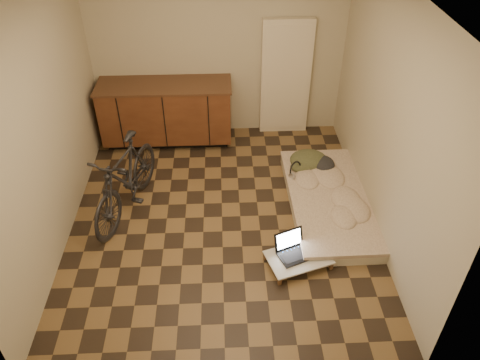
{
  "coord_description": "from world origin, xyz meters",
  "views": [
    {
      "loc": [
        0.03,
        -4.14,
        3.78
      ],
      "look_at": [
        0.22,
        0.0,
        0.55
      ],
      "focal_mm": 35.0,
      "sensor_mm": 36.0,
      "label": 1
    }
  ],
  "objects_px": {
    "bicycle": "(125,176)",
    "futon": "(328,201)",
    "lap_desk": "(298,258)",
    "laptop": "(293,250)"
  },
  "relations": [
    {
      "from": "futon",
      "to": "laptop",
      "type": "xyz_separation_m",
      "value": [
        -0.56,
        -0.85,
        0.07
      ]
    },
    {
      "from": "futon",
      "to": "bicycle",
      "type": "bearing_deg",
      "value": 178.03
    },
    {
      "from": "futon",
      "to": "lap_desk",
      "type": "relative_size",
      "value": 2.62
    },
    {
      "from": "futon",
      "to": "lap_desk",
      "type": "distance_m",
      "value": 1.04
    },
    {
      "from": "bicycle",
      "to": "laptop",
      "type": "height_order",
      "value": "bicycle"
    },
    {
      "from": "futon",
      "to": "laptop",
      "type": "distance_m",
      "value": 1.02
    },
    {
      "from": "lap_desk",
      "to": "laptop",
      "type": "relative_size",
      "value": 1.78
    },
    {
      "from": "bicycle",
      "to": "futon",
      "type": "height_order",
      "value": "bicycle"
    },
    {
      "from": "bicycle",
      "to": "lap_desk",
      "type": "height_order",
      "value": "bicycle"
    },
    {
      "from": "bicycle",
      "to": "lap_desk",
      "type": "distance_m",
      "value": 2.18
    }
  ]
}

